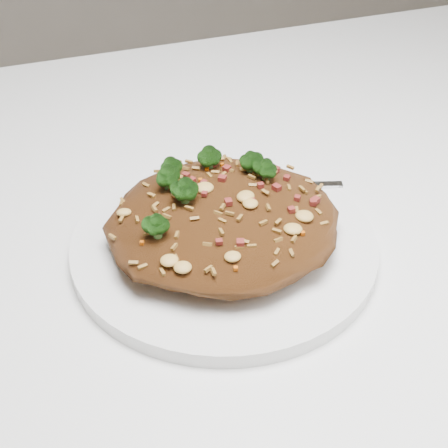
{
  "coord_description": "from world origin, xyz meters",
  "views": [
    {
      "loc": [
        -0.17,
        -0.47,
        1.11
      ],
      "look_at": [
        -0.02,
        -0.07,
        0.78
      ],
      "focal_mm": 50.0,
      "sensor_mm": 36.0,
      "label": 1
    }
  ],
  "objects_px": {
    "fried_rice": "(223,212)",
    "fork": "(268,186)",
    "dining_table": "(219,267)",
    "plate": "(224,244)"
  },
  "relations": [
    {
      "from": "dining_table",
      "to": "plate",
      "type": "height_order",
      "value": "plate"
    },
    {
      "from": "plate",
      "to": "fork",
      "type": "distance_m",
      "value": 0.09
    },
    {
      "from": "dining_table",
      "to": "fried_rice",
      "type": "xyz_separation_m",
      "value": [
        -0.02,
        -0.07,
        0.13
      ]
    },
    {
      "from": "plate",
      "to": "fried_rice",
      "type": "distance_m",
      "value": 0.03
    },
    {
      "from": "fried_rice",
      "to": "fork",
      "type": "distance_m",
      "value": 0.09
    },
    {
      "from": "dining_table",
      "to": "fork",
      "type": "distance_m",
      "value": 0.12
    },
    {
      "from": "plate",
      "to": "fried_rice",
      "type": "xyz_separation_m",
      "value": [
        -0.0,
        0.0,
        0.03
      ]
    },
    {
      "from": "dining_table",
      "to": "fried_rice",
      "type": "distance_m",
      "value": 0.15
    },
    {
      "from": "fork",
      "to": "fried_rice",
      "type": "bearing_deg",
      "value": -121.5
    },
    {
      "from": "dining_table",
      "to": "plate",
      "type": "xyz_separation_m",
      "value": [
        -0.02,
        -0.07,
        0.1
      ]
    }
  ]
}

